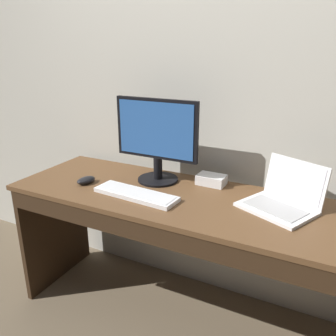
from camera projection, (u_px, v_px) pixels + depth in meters
ground_plane at (182, 318)px, 2.03m from camera, size 14.00×14.00×0.00m
back_wall at (215, 57)px, 1.87m from camera, size 4.12×0.04×2.90m
desk at (182, 230)px, 1.82m from camera, size 1.87×0.62×0.78m
laptop_white at (282, 199)px, 1.64m from camera, size 0.40×0.38×0.22m
external_monitor at (157, 138)px, 1.90m from camera, size 0.49×0.23×0.47m
wired_keyboard at (136, 194)px, 1.77m from camera, size 0.46×0.17×0.02m
computer_mouse at (86, 180)px, 1.94m from camera, size 0.09×0.13×0.04m
external_drive_box at (211, 180)px, 1.92m from camera, size 0.16×0.11×0.05m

